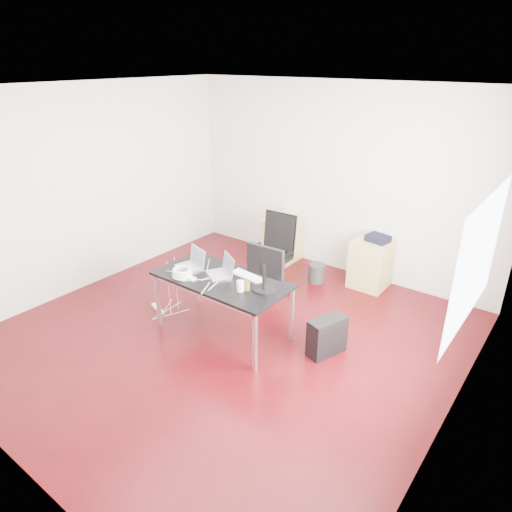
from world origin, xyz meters
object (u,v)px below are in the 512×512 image
Objects in this scene: office_chair at (274,250)px; filing_cabinet_left at (282,240)px; desk at (222,282)px; pc_tower at (327,336)px; filing_cabinet_right at (371,264)px.

filing_cabinet_left is (-0.48, 0.91, -0.26)m from office_chair.
desk reaches higher than pc_tower.
filing_cabinet_right is (1.07, 0.91, -0.26)m from office_chair.
filing_cabinet_left is 1.00× the size of filing_cabinet_right.
pc_tower is at bearing -80.09° from filing_cabinet_right.
filing_cabinet_left and filing_cabinet_right have the same top height.
filing_cabinet_right is 1.86m from pc_tower.
filing_cabinet_right reaches higher than pc_tower.
office_chair reaches higher than filing_cabinet_left.
filing_cabinet_right is (0.88, 2.21, -0.33)m from desk.
pc_tower is (1.20, 0.38, -0.46)m from desk.
desk is 2.29× the size of filing_cabinet_right.
office_chair is (-0.18, 1.30, -0.07)m from desk.
desk is 2.33m from filing_cabinet_left.
filing_cabinet_left is (-0.66, 2.21, -0.33)m from desk.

